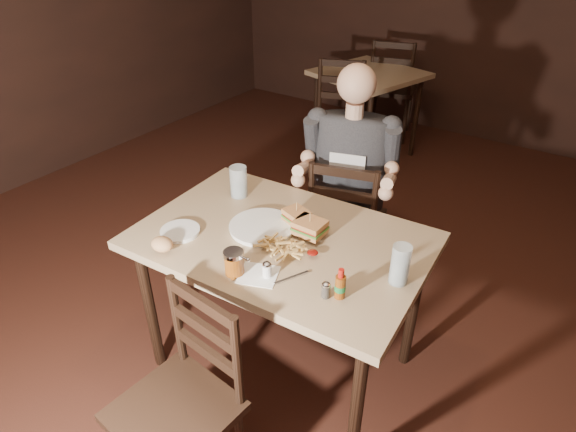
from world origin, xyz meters
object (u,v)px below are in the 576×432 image
Objects in this scene: dinner_plate at (262,228)px; glass_right at (400,265)px; bg_chair_near at (336,124)px; hot_sauce at (340,283)px; side_plate at (180,232)px; chair_near at (174,411)px; main_table at (282,252)px; bg_chair_far at (392,88)px; syrup_dispenser at (234,262)px; bg_table at (369,82)px; glass_left at (239,182)px; chair_far at (346,223)px; diner at (350,153)px.

glass_right reaches higher than dinner_plate.
hot_sauce is at bearing -82.98° from bg_chair_near.
chair_near is at bearing -50.64° from side_plate.
side_plate is (0.44, -2.16, 0.31)m from bg_chair_near.
side_plate is at bearing -149.52° from main_table.
syrup_dispenser is at bearing 88.13° from bg_chair_far.
bg_chair_near is at bearing 112.70° from main_table.
bg_table is 6.48× the size of glass_left.
glass_right is at bearing 112.63° from chair_far.
chair_near is 5.28× the size of glass_right.
bg_chair_near is 2.09m from dinner_plate.
bg_chair_far is at bearing 104.95° from main_table.
bg_chair_far is 3.30m from side_plate.
chair_far is at bearing 58.92° from glass_left.
bg_chair_far reaches higher than main_table.
bg_table is at bearing 114.11° from hot_sauce.
syrup_dispenser reaches higher than main_table.
hot_sauce is at bearing -21.32° from dinner_plate.
bg_chair_near is at bearing 103.95° from glass_left.
diner reaches higher than chair_far.
bg_chair_far is at bearing 98.70° from glass_left.
dinner_plate is (-0.10, 0.00, 0.09)m from main_table.
dinner_plate is at bearing 104.33° from syrup_dispenser.
glass_right is at bearing -66.21° from diner.
bg_table is at bearing 109.98° from chair_near.
main_table is 1.34× the size of bg_chair_near.
bg_chair_near is at bearing -74.77° from chair_far.
glass_right reaches higher than hot_sauce.
glass_right is (0.50, 0.71, 0.43)m from chair_near.
side_plate reaches higher than bg_table.
syrup_dispenser is (0.80, -2.79, 0.14)m from bg_table.
glass_left is (0.44, -1.77, 0.38)m from bg_chair_near.
main_table is 1.43× the size of chair_far.
side_plate is at bearing -127.43° from diner.
side_plate is (-0.27, -0.22, -0.00)m from dinner_plate.
dinner_plate is at bearing -74.13° from bg_table.
glass_right reaches higher than syrup_dispenser.
dinner_plate is (0.71, -1.94, 0.31)m from bg_chair_near.
hot_sauce reaches higher than bg_table.
dinner_plate reaches higher than bg_table.
chair_far is 1.00× the size of diner.
syrup_dispenser reaches higher than bg_table.
glass_left reaches higher than chair_far.
hot_sauce is (0.76, -0.37, -0.01)m from glass_left.
glass_right is (0.90, -0.17, 0.00)m from glass_left.
hot_sauce reaches higher than chair_far.
syrup_dispenser is 0.61× the size of side_plate.
bg_table is at bearing 105.87° from dinner_plate.
syrup_dispenser is (-0.01, -0.30, 0.13)m from main_table.
main_table is 4.52× the size of dinner_plate.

